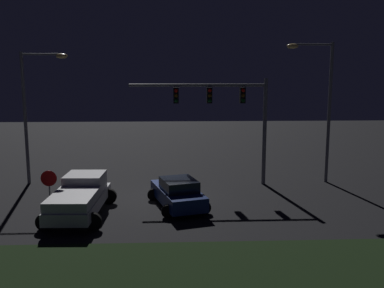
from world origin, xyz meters
name	(u,v)px	position (x,y,z in m)	size (l,w,h in m)	color
ground_plane	(167,199)	(0.00, 0.00, 0.00)	(80.00, 80.00, 0.00)	black
grass_median	(163,279)	(0.00, -9.24, 0.05)	(20.13, 5.97, 0.10)	black
pickup_truck	(80,195)	(-4.13, -2.39, 1.00)	(2.99, 5.46, 1.80)	#B7B7BC
car_sedan	(178,193)	(0.57, -1.37, 0.74)	(3.23, 4.73, 1.51)	navy
traffic_signal_gantry	(225,105)	(3.48, 3.09, 4.90)	(8.32, 0.56, 6.50)	slate
street_lamp_left	(34,101)	(-8.12, 3.91, 5.12)	(2.84, 0.44, 8.08)	slate
street_lamp_right	(321,96)	(9.44, 3.45, 5.44)	(2.90, 0.44, 8.67)	slate
stop_sign	(49,184)	(-5.56, -2.48, 1.56)	(0.76, 0.08, 2.23)	slate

